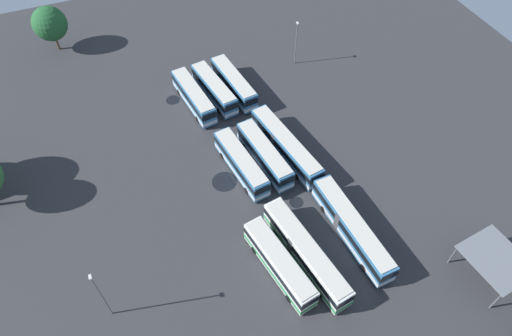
# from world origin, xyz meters

# --- Properties ---
(ground_plane) EXTENTS (111.20, 111.20, 0.00)m
(ground_plane) POSITION_xyz_m (0.00, 0.00, 0.00)
(ground_plane) COLOR #333335
(bus_row0_slot1) EXTENTS (11.95, 3.94, 3.50)m
(bus_row0_slot1) POSITION_xyz_m (-15.57, -3.82, 1.85)
(bus_row0_slot1) COLOR teal
(bus_row0_slot1) RESTS_ON ground_plane
(bus_row0_slot2) EXTENTS (11.70, 4.23, 3.50)m
(bus_row0_slot2) POSITION_xyz_m (-16.08, -0.21, 1.85)
(bus_row0_slot2) COLOR teal
(bus_row0_slot2) RESTS_ON ground_plane
(bus_row0_slot3) EXTENTS (12.16, 3.88, 3.50)m
(bus_row0_slot3) POSITION_xyz_m (-16.23, 3.21, 1.85)
(bus_row0_slot3) COLOR teal
(bus_row0_slot3) RESTS_ON ground_plane
(bus_row1_slot1) EXTENTS (11.99, 4.01, 3.50)m
(bus_row1_slot1) POSITION_xyz_m (0.17, -1.82, 1.85)
(bus_row1_slot1) COLOR teal
(bus_row1_slot1) RESTS_ON ground_plane
(bus_row1_slot2) EXTENTS (12.26, 3.92, 3.50)m
(bus_row1_slot2) POSITION_xyz_m (-0.10, 1.81, 1.85)
(bus_row1_slot2) COLOR teal
(bus_row1_slot2) RESTS_ON ground_plane
(bus_row1_slot3) EXTENTS (15.38, 4.82, 3.50)m
(bus_row1_slot3) POSITION_xyz_m (-0.58, 5.29, 1.85)
(bus_row1_slot3) COLOR teal
(bus_row1_slot3) RESTS_ON ground_plane
(bus_row2_slot0) EXTENTS (12.28, 4.54, 3.50)m
(bus_row2_slot0) POSITION_xyz_m (16.21, -3.18, 1.85)
(bus_row2_slot0) COLOR silver
(bus_row2_slot0) RESTS_ON ground_plane
(bus_row2_slot1) EXTENTS (15.38, 4.77, 3.50)m
(bus_row2_slot1) POSITION_xyz_m (16.00, 0.32, 1.85)
(bus_row2_slot1) COLOR silver
(bus_row2_slot1) RESTS_ON ground_plane
(bus_row2_slot3) EXTENTS (15.29, 3.33, 3.50)m
(bus_row2_slot3) POSITION_xyz_m (15.10, 7.13, 1.85)
(bus_row2_slot3) COLOR teal
(bus_row2_slot3) RESTS_ON ground_plane
(maintenance_shelter) EXTENTS (7.84, 6.88, 3.76)m
(maintenance_shelter) POSITION_xyz_m (25.88, 19.51, 3.55)
(maintenance_shelter) COLOR slate
(maintenance_shelter) RESTS_ON ground_plane
(lamp_post_by_building) EXTENTS (0.56, 0.28, 8.12)m
(lamp_post_by_building) POSITION_xyz_m (-19.40, 15.71, 4.47)
(lamp_post_by_building) COLOR slate
(lamp_post_by_building) RESTS_ON ground_plane
(lamp_post_far_corner) EXTENTS (0.56, 0.28, 9.10)m
(lamp_post_far_corner) POSITION_xyz_m (13.90, -22.72, 4.97)
(lamp_post_far_corner) COLOR slate
(lamp_post_far_corner) RESTS_ON ground_plane
(tree_east_edge) EXTENTS (5.95, 5.95, 8.22)m
(tree_east_edge) POSITION_xyz_m (-39.33, -22.16, 5.23)
(tree_east_edge) COLOR brown
(tree_east_edge) RESTS_ON ground_plane
(puddle_centre_drain) EXTENTS (3.53, 3.53, 0.01)m
(puddle_centre_drain) POSITION_xyz_m (0.91, -4.65, 0.00)
(puddle_centre_drain) COLOR black
(puddle_centre_drain) RESTS_ON ground_plane
(puddle_back_corner) EXTENTS (1.91, 1.91, 0.01)m
(puddle_back_corner) POSITION_xyz_m (7.89, 3.12, 0.00)
(puddle_back_corner) COLOR black
(puddle_back_corner) RESTS_ON ground_plane
(puddle_front_lane) EXTENTS (2.31, 2.31, 0.01)m
(puddle_front_lane) POSITION_xyz_m (-18.15, -6.75, 0.00)
(puddle_front_lane) COLOR black
(puddle_front_lane) RESTS_ON ground_plane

